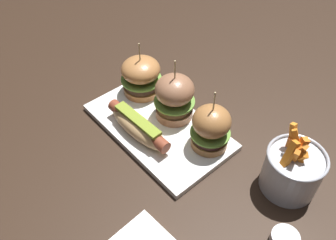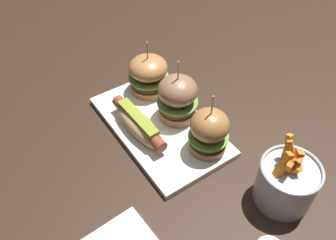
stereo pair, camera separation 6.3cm
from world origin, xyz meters
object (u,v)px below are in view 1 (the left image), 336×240
object	(u,v)px
hot_dog	(138,126)
slider_left	(141,76)
slider_right	(211,127)
sauce_ramekin	(285,239)
slider_center	(175,97)
platter_main	(158,127)
fries_bucket	(292,170)

from	to	relation	value
hot_dog	slider_left	xyz separation A→B (m)	(-0.11, 0.09, 0.02)
slider_right	slider_left	bearing A→B (deg)	-179.86
slider_left	sauce_ramekin	size ratio (longest dim) A/B	2.79
slider_left	slider_center	bearing A→B (deg)	1.87
platter_main	slider_right	bearing A→B (deg)	21.26
platter_main	fries_bucket	bearing A→B (deg)	18.05
platter_main	slider_center	size ratio (longest dim) A/B	2.18
hot_dog	sauce_ramekin	bearing A→B (deg)	6.32
platter_main	slider_center	world-z (taller)	slider_center
slider_left	hot_dog	bearing A→B (deg)	-41.25
slider_right	sauce_ramekin	distance (m)	0.25
slider_center	sauce_ramekin	bearing A→B (deg)	-9.48
slider_left	slider_right	xyz separation A→B (m)	(0.23, 0.00, 0.00)
slider_right	fries_bucket	xyz separation A→B (m)	(0.17, 0.05, -0.02)
slider_center	fries_bucket	xyz separation A→B (m)	(0.28, 0.04, -0.02)
slider_center	sauce_ramekin	distance (m)	0.36
slider_left	fries_bucket	size ratio (longest dim) A/B	0.97
slider_left	slider_center	xyz separation A→B (m)	(0.12, 0.00, 0.01)
slider_right	sauce_ramekin	bearing A→B (deg)	-13.12
platter_main	slider_center	distance (m)	0.08
slider_left	platter_main	bearing A→B (deg)	-20.99
hot_dog	fries_bucket	xyz separation A→B (m)	(0.29, 0.14, 0.01)
slider_left	slider_center	world-z (taller)	slider_center
platter_main	slider_right	size ratio (longest dim) A/B	2.28
fries_bucket	hot_dog	bearing A→B (deg)	-153.94
fries_bucket	slider_center	bearing A→B (deg)	-171.06
slider_center	sauce_ramekin	world-z (taller)	slider_center
platter_main	slider_center	xyz separation A→B (m)	(0.00, 0.05, 0.06)
slider_center	slider_left	bearing A→B (deg)	-178.13
hot_dog	slider_center	xyz separation A→B (m)	(0.01, 0.10, 0.03)
slider_right	fries_bucket	world-z (taller)	slider_right
slider_left	sauce_ramekin	bearing A→B (deg)	-6.66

